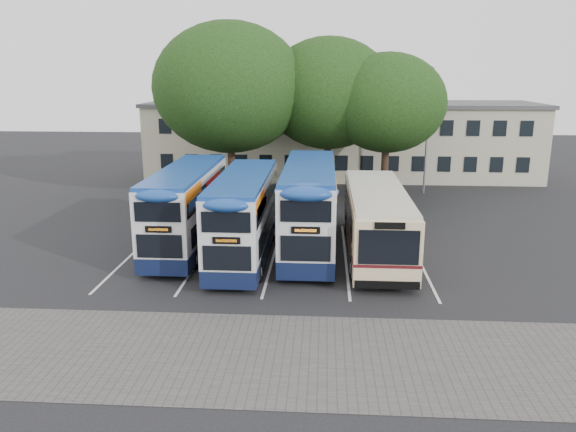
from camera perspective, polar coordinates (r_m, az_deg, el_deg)
The scene contains 12 objects.
ground at distance 22.88m, azimuth 6.90°, elevation -8.15°, with size 120.00×120.00×0.00m, color black.
paving_strip at distance 18.34m, azimuth 1.29°, elevation -14.10°, with size 40.00×6.00×0.01m, color #595654.
bay_lines at distance 27.62m, azimuth -1.44°, elevation -3.98°, with size 14.12×11.00×0.01m.
depot_building at distance 48.41m, azimuth 5.36°, elevation 7.84°, with size 32.40×8.40×6.20m.
lamp_post at distance 41.86m, azimuth 14.01°, elevation 9.08°, with size 0.25×1.05×9.06m.
tree_left at distance 38.83m, azimuth -5.96°, elevation 12.84°, with size 10.26×10.26×12.03m.
tree_mid at distance 39.89m, azimuth 4.16°, elevation 12.32°, with size 9.03×9.03×11.09m.
tree_right at distance 38.61m, azimuth 10.07°, elevation 11.24°, with size 7.77×7.77×10.00m.
bus_dd_left at distance 28.66m, azimuth -10.24°, elevation 1.14°, with size 2.38×9.81×4.09m.
bus_dd_mid at distance 26.78m, azimuth -4.48°, elevation 0.35°, with size 2.36×9.74×4.06m.
bus_dd_right at distance 27.88m, azimuth 2.17°, elevation 1.27°, with size 2.52×10.39×4.33m.
bus_single at distance 27.75m, azimuth 8.96°, elevation -0.11°, with size 2.78×10.91×3.25m.
Camera 1 is at (-1.36, -21.07, 8.81)m, focal length 35.00 mm.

